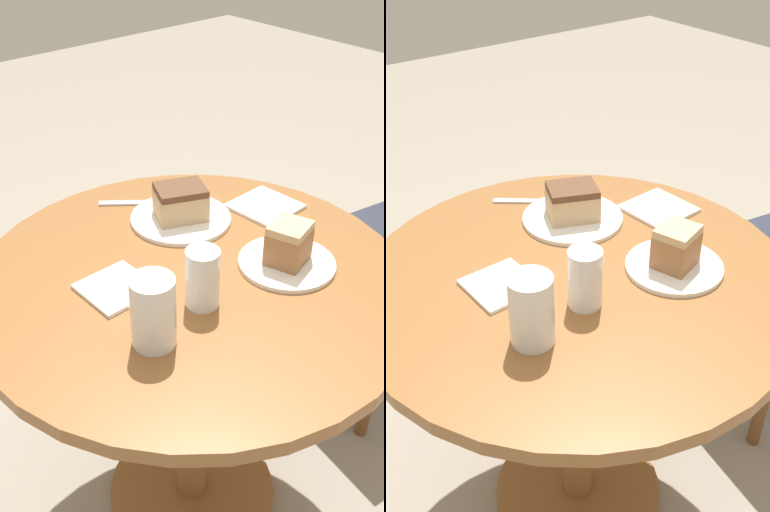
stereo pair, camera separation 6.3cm
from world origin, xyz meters
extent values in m
plane|color=gray|center=(0.00, 0.00, 0.00)|extent=(8.00, 8.00, 0.00)
cylinder|color=brown|center=(0.00, 0.00, 0.01)|extent=(0.43, 0.43, 0.03)
cylinder|color=brown|center=(0.00, 0.00, 0.36)|extent=(0.08, 0.08, 0.67)
cylinder|color=brown|center=(0.00, 0.00, 0.71)|extent=(0.88, 0.88, 0.03)
cylinder|color=brown|center=(-0.20, 0.57, 0.22)|extent=(0.04, 0.04, 0.44)
cylinder|color=brown|center=(0.18, 0.51, 0.22)|extent=(0.04, 0.04, 0.44)
cylinder|color=brown|center=(-0.13, 0.98, 0.22)|extent=(0.04, 0.04, 0.44)
cylinder|color=white|center=(-0.17, 0.12, 0.73)|extent=(0.23, 0.23, 0.01)
cylinder|color=white|center=(0.11, 0.16, 0.73)|extent=(0.20, 0.20, 0.01)
cube|color=tan|center=(-0.17, 0.12, 0.77)|extent=(0.13, 0.14, 0.06)
cube|color=brown|center=(-0.17, 0.12, 0.80)|extent=(0.12, 0.13, 0.02)
cube|color=#9E6B42|center=(0.11, 0.16, 0.77)|extent=(0.09, 0.10, 0.07)
cube|color=tan|center=(0.11, 0.16, 0.81)|extent=(0.09, 0.10, 0.02)
cylinder|color=silver|center=(0.11, -0.18, 0.76)|extent=(0.07, 0.07, 0.08)
cylinder|color=white|center=(0.11, -0.18, 0.79)|extent=(0.08, 0.08, 0.13)
cylinder|color=silver|center=(0.09, -0.05, 0.77)|extent=(0.06, 0.06, 0.09)
cylinder|color=white|center=(0.09, -0.05, 0.78)|extent=(0.06, 0.06, 0.12)
cube|color=white|center=(-0.08, 0.30, 0.73)|extent=(0.15, 0.15, 0.01)
cube|color=silver|center=(-0.31, 0.08, 0.73)|extent=(0.12, 0.14, 0.00)
cube|color=white|center=(-0.05, -0.15, 0.73)|extent=(0.13, 0.13, 0.01)
camera|label=1|loc=(0.74, -0.64, 1.43)|focal=42.00mm
camera|label=2|loc=(0.78, -0.59, 1.43)|focal=42.00mm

